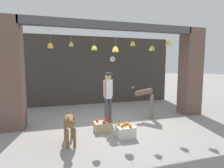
% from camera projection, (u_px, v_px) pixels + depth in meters
% --- Properties ---
extents(ground_plane, '(60.00, 60.00, 0.00)m').
position_uv_depth(ground_plane, '(116.00, 122.00, 5.86)').
color(ground_plane, gray).
extents(shop_back_wall, '(7.61, 0.12, 3.29)m').
position_uv_depth(shop_back_wall, '(97.00, 71.00, 8.64)').
color(shop_back_wall, '#38332D').
rests_on(shop_back_wall, ground_plane).
extents(shop_pillar_left, '(0.70, 0.60, 3.29)m').
position_uv_depth(shop_pillar_left, '(10.00, 74.00, 5.10)').
color(shop_pillar_left, brown).
rests_on(shop_pillar_left, ground_plane).
extents(shop_pillar_right, '(0.70, 0.60, 3.29)m').
position_uv_depth(shop_pillar_right, '(190.00, 72.00, 6.83)').
color(shop_pillar_right, brown).
rests_on(shop_pillar_right, ground_plane).
extents(storefront_awning, '(5.71, 0.27, 0.98)m').
position_uv_depth(storefront_awning, '(115.00, 28.00, 5.64)').
color(storefront_awning, '#4C4C51').
extents(dog, '(0.32, 0.99, 0.76)m').
position_uv_depth(dog, '(70.00, 122.00, 4.23)').
color(dog, brown).
rests_on(dog, ground_plane).
extents(shopkeeper, '(0.34, 0.29, 1.67)m').
position_uv_depth(shopkeeper, '(108.00, 93.00, 5.72)').
color(shopkeeper, '#424247').
rests_on(shopkeeper, ground_plane).
extents(worker_stooping, '(0.74, 0.65, 1.12)m').
position_uv_depth(worker_stooping, '(145.00, 97.00, 6.34)').
color(worker_stooping, '#6B665B').
rests_on(worker_stooping, ground_plane).
extents(fruit_crate_oranges, '(0.47, 0.39, 0.38)m').
position_uv_depth(fruit_crate_oranges, '(126.00, 131.00, 4.65)').
color(fruit_crate_oranges, silver).
rests_on(fruit_crate_oranges, ground_plane).
extents(fruit_crate_apples, '(0.46, 0.36, 0.34)m').
position_uv_depth(fruit_crate_apples, '(102.00, 126.00, 5.09)').
color(fruit_crate_apples, tan).
rests_on(fruit_crate_apples, ground_plane).
extents(water_bottle, '(0.07, 0.07, 0.28)m').
position_uv_depth(water_bottle, '(119.00, 125.00, 5.18)').
color(water_bottle, '#38934C').
rests_on(water_bottle, ground_plane).
extents(wall_clock, '(0.28, 0.03, 0.28)m').
position_uv_depth(wall_clock, '(112.00, 59.00, 8.71)').
color(wall_clock, black).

